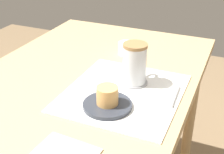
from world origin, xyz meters
TOP-DOWN VIEW (x-y plane):
  - dining_table at (0.00, 0.00)m, footprint 1.25×0.76m
  - placemat at (0.02, -0.17)m, footprint 0.39×0.36m
  - pastry_plate at (-0.08, -0.16)m, footprint 0.15×0.15m
  - pastry at (-0.08, -0.16)m, footprint 0.06×0.06m
  - coffee_coaster at (0.09, -0.18)m, footprint 0.09×0.09m
  - coffee_mug at (0.09, -0.18)m, footprint 0.11×0.08m
  - teaspoon at (0.05, -0.33)m, footprint 0.13×0.02m
  - sugar_bowl at (0.31, -0.07)m, footprint 0.07×0.07m

SIDE VIEW (x-z plane):
  - dining_table at x=0.00m, z-range 0.29..1.04m
  - placemat at x=0.02m, z-range 0.75..0.75m
  - coffee_coaster at x=0.09m, z-range 0.75..0.76m
  - teaspoon at x=0.05m, z-range 0.75..0.76m
  - pastry_plate at x=-0.08m, z-range 0.75..0.76m
  - sugar_bowl at x=0.31m, z-range 0.75..0.80m
  - pastry at x=-0.08m, z-range 0.76..0.82m
  - coffee_mug at x=0.09m, z-range 0.76..0.89m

